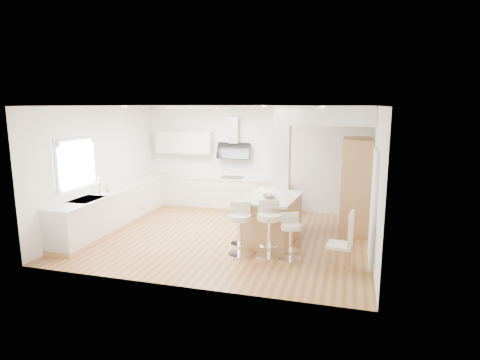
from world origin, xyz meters
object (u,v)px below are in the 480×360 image
(bar_stool_b, at_px, (269,226))
(dining_chair, at_px, (345,239))
(bar_stool_c, at_px, (291,234))
(peninsula, at_px, (271,218))
(bar_stool_a, at_px, (240,226))

(bar_stool_b, height_order, dining_chair, bar_stool_b)
(bar_stool_b, distance_m, bar_stool_c, 0.44)
(bar_stool_b, bearing_deg, bar_stool_c, -23.52)
(peninsula, xyz_separation_m, bar_stool_c, (0.55, -0.97, 0.01))
(bar_stool_a, bearing_deg, peninsula, 53.67)
(peninsula, relative_size, bar_stool_a, 1.65)
(bar_stool_b, relative_size, bar_stool_c, 1.21)
(bar_stool_a, relative_size, bar_stool_c, 1.16)
(peninsula, distance_m, bar_stool_c, 1.11)
(peninsula, distance_m, bar_stool_b, 0.91)
(dining_chair, bearing_deg, bar_stool_a, -177.41)
(bar_stool_a, height_order, bar_stool_b, bar_stool_b)
(peninsula, relative_size, bar_stool_c, 1.92)
(dining_chair, bearing_deg, peninsula, 150.80)
(bar_stool_a, xyz_separation_m, bar_stool_c, (0.97, 0.00, -0.08))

